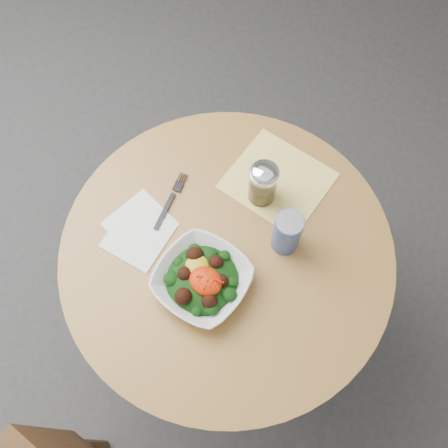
# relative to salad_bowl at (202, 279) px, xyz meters

# --- Properties ---
(ground) EXTENTS (6.00, 6.00, 0.00)m
(ground) POSITION_rel_salad_bowl_xyz_m (-0.00, 0.11, -0.78)
(ground) COLOR #2F2E31
(ground) RESTS_ON ground
(table) EXTENTS (0.90, 0.90, 0.75)m
(table) POSITION_rel_salad_bowl_xyz_m (-0.00, 0.11, -0.23)
(table) COLOR black
(table) RESTS_ON ground
(cloth_napkin) EXTENTS (0.27, 0.25, 0.00)m
(cloth_napkin) POSITION_rel_salad_bowl_xyz_m (-0.00, 0.37, -0.03)
(cloth_napkin) COLOR yellow
(cloth_napkin) RESTS_ON table
(paper_napkins) EXTENTS (0.19, 0.21, 0.00)m
(paper_napkins) POSITION_rel_salad_bowl_xyz_m (-0.23, 0.02, -0.03)
(paper_napkins) COLOR white
(paper_napkins) RESTS_ON table
(salad_bowl) EXTENTS (0.23, 0.23, 0.09)m
(salad_bowl) POSITION_rel_salad_bowl_xyz_m (0.00, 0.00, 0.00)
(salad_bowl) COLOR silver
(salad_bowl) RESTS_ON table
(fork) EXTENTS (0.06, 0.19, 0.00)m
(fork) POSITION_rel_salad_bowl_xyz_m (-0.21, 0.15, -0.03)
(fork) COLOR black
(fork) RESTS_ON table
(spice_shaker) EXTENTS (0.08, 0.08, 0.14)m
(spice_shaker) POSITION_rel_salad_bowl_xyz_m (-0.02, 0.30, 0.04)
(spice_shaker) COLOR silver
(spice_shaker) RESTS_ON table
(beverage_can) EXTENTS (0.07, 0.07, 0.14)m
(beverage_can) POSITION_rel_salad_bowl_xyz_m (0.11, 0.22, 0.04)
(beverage_can) COLOR navy
(beverage_can) RESTS_ON table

